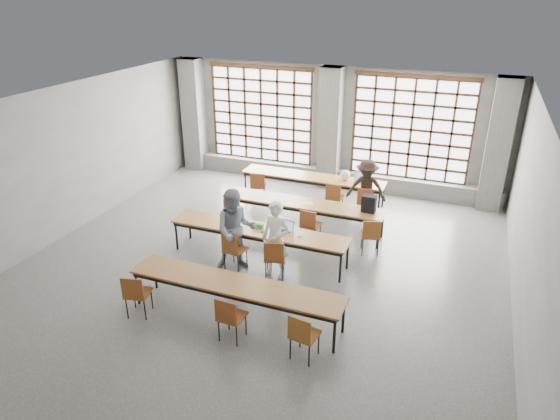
# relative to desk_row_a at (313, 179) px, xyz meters

# --- Properties ---
(floor) EXTENTS (11.00, 11.00, 0.00)m
(floor) POSITION_rel_desk_row_a_xyz_m (0.08, -3.93, -0.66)
(floor) COLOR #484845
(floor) RESTS_ON ground
(ceiling) EXTENTS (11.00, 11.00, 0.00)m
(ceiling) POSITION_rel_desk_row_a_xyz_m (0.08, -3.93, 2.84)
(ceiling) COLOR silver
(ceiling) RESTS_ON floor
(wall_back) EXTENTS (10.00, 0.00, 10.00)m
(wall_back) POSITION_rel_desk_row_a_xyz_m (0.08, 1.57, 1.09)
(wall_back) COLOR #5C5C5A
(wall_back) RESTS_ON floor
(wall_front) EXTENTS (10.00, 0.00, 10.00)m
(wall_front) POSITION_rel_desk_row_a_xyz_m (0.08, -9.43, 1.09)
(wall_front) COLOR #5C5C5A
(wall_front) RESTS_ON floor
(wall_left) EXTENTS (0.00, 11.00, 11.00)m
(wall_left) POSITION_rel_desk_row_a_xyz_m (-4.92, -3.93, 1.09)
(wall_left) COLOR #5C5C5A
(wall_left) RESTS_ON floor
(wall_right) EXTENTS (0.00, 11.00, 11.00)m
(wall_right) POSITION_rel_desk_row_a_xyz_m (5.08, -3.93, 1.09)
(wall_right) COLOR #5C5C5A
(wall_right) RESTS_ON floor
(column_left) EXTENTS (0.60, 0.55, 3.50)m
(column_left) POSITION_rel_desk_row_a_xyz_m (-4.42, 1.29, 1.09)
(column_left) COLOR #595956
(column_left) RESTS_ON floor
(column_mid) EXTENTS (0.60, 0.55, 3.50)m
(column_mid) POSITION_rel_desk_row_a_xyz_m (0.08, 1.29, 1.09)
(column_mid) COLOR #595956
(column_mid) RESTS_ON floor
(column_right) EXTENTS (0.60, 0.55, 3.50)m
(column_right) POSITION_rel_desk_row_a_xyz_m (4.58, 1.29, 1.09)
(column_right) COLOR #595956
(column_right) RESTS_ON floor
(window_left) EXTENTS (3.32, 0.12, 3.00)m
(window_left) POSITION_rel_desk_row_a_xyz_m (-2.17, 1.49, 1.24)
(window_left) COLOR white
(window_left) RESTS_ON wall_back
(window_right) EXTENTS (3.32, 0.12, 3.00)m
(window_right) POSITION_rel_desk_row_a_xyz_m (2.33, 1.49, 1.24)
(window_right) COLOR white
(window_right) RESTS_ON wall_back
(sill_ledge) EXTENTS (9.80, 0.35, 0.50)m
(sill_ledge) POSITION_rel_desk_row_a_xyz_m (0.08, 1.37, -0.41)
(sill_ledge) COLOR #595956
(sill_ledge) RESTS_ON floor
(desk_row_a) EXTENTS (4.00, 0.70, 0.73)m
(desk_row_a) POSITION_rel_desk_row_a_xyz_m (0.00, 0.00, 0.00)
(desk_row_a) COLOR brown
(desk_row_a) RESTS_ON floor
(desk_row_b) EXTENTS (4.00, 0.70, 0.73)m
(desk_row_b) POSITION_rel_desk_row_a_xyz_m (0.33, -1.80, 0.00)
(desk_row_b) COLOR brown
(desk_row_b) RESTS_ON floor
(desk_row_c) EXTENTS (4.00, 0.70, 0.73)m
(desk_row_c) POSITION_rel_desk_row_a_xyz_m (-0.09, -3.51, 0.00)
(desk_row_c) COLOR brown
(desk_row_c) RESTS_ON floor
(desk_row_d) EXTENTS (4.00, 0.70, 0.73)m
(desk_row_d) POSITION_rel_desk_row_a_xyz_m (0.38, -5.62, 0.00)
(desk_row_d) COLOR brown
(desk_row_d) RESTS_ON floor
(chair_back_left) EXTENTS (0.53, 0.53, 0.88)m
(chair_back_left) POSITION_rel_desk_row_a_xyz_m (-1.38, -0.63, -0.13)
(chair_back_left) COLOR maroon
(chair_back_left) RESTS_ON floor
(chair_back_mid) EXTENTS (0.42, 0.43, 0.88)m
(chair_back_mid) POSITION_rel_desk_row_a_xyz_m (0.80, -0.63, -0.13)
(chair_back_mid) COLOR maroon
(chair_back_mid) RESTS_ON floor
(chair_back_right) EXTENTS (0.48, 0.49, 0.88)m
(chair_back_right) POSITION_rel_desk_row_a_xyz_m (1.61, -0.63, -0.13)
(chair_back_right) COLOR brown
(chair_back_right) RESTS_ON floor
(chair_mid_left) EXTENTS (0.51, 0.51, 0.88)m
(chair_mid_left) POSITION_rel_desk_row_a_xyz_m (-1.25, -2.43, -0.13)
(chair_mid_left) COLOR brown
(chair_mid_left) RESTS_ON floor
(chair_mid_centre) EXTENTS (0.46, 0.46, 0.88)m
(chair_mid_centre) POSITION_rel_desk_row_a_xyz_m (0.72, -2.43, -0.13)
(chair_mid_centre) COLOR brown
(chair_mid_centre) RESTS_ON floor
(chair_mid_right) EXTENTS (0.52, 0.52, 0.88)m
(chair_mid_right) POSITION_rel_desk_row_a_xyz_m (2.15, -2.43, -0.13)
(chair_mid_right) COLOR brown
(chair_mid_right) RESTS_ON floor
(chair_front_left) EXTENTS (0.47, 0.48, 0.88)m
(chair_front_left) POSITION_rel_desk_row_a_xyz_m (-0.40, -4.14, -0.13)
(chair_front_left) COLOR brown
(chair_front_left) RESTS_ON floor
(chair_front_right) EXTENTS (0.52, 0.52, 0.88)m
(chair_front_right) POSITION_rel_desk_row_a_xyz_m (0.53, -4.14, -0.13)
(chair_front_right) COLOR brown
(chair_front_right) RESTS_ON floor
(chair_near_left) EXTENTS (0.51, 0.51, 0.88)m
(chair_near_left) POSITION_rel_desk_row_a_xyz_m (-1.30, -6.25, -0.13)
(chair_near_left) COLOR brown
(chair_near_left) RESTS_ON floor
(chair_near_mid) EXTENTS (0.44, 0.44, 0.88)m
(chair_near_mid) POSITION_rel_desk_row_a_xyz_m (0.57, -6.25, -0.13)
(chair_near_mid) COLOR maroon
(chair_near_mid) RESTS_ON floor
(chair_near_right) EXTENTS (0.48, 0.48, 0.88)m
(chair_near_right) POSITION_rel_desk_row_a_xyz_m (1.87, -6.25, -0.13)
(chair_near_right) COLOR brown
(chair_near_right) RESTS_ON floor
(student_male) EXTENTS (0.66, 0.47, 1.67)m
(student_male) POSITION_rel_desk_row_a_xyz_m (0.51, -4.01, 0.17)
(student_male) COLOR white
(student_male) RESTS_ON floor
(student_female) EXTENTS (1.08, 1.00, 1.79)m
(student_female) POSITION_rel_desk_row_a_xyz_m (-0.39, -4.01, 0.23)
(student_female) COLOR navy
(student_female) RESTS_ON floor
(student_back) EXTENTS (1.07, 0.68, 1.56)m
(student_back) POSITION_rel_desk_row_a_xyz_m (1.60, -0.50, 0.12)
(student_back) COLOR black
(student_back) RESTS_ON floor
(laptop_front) EXTENTS (0.44, 0.40, 0.26)m
(laptop_front) POSITION_rel_desk_row_a_xyz_m (0.48, -3.40, 0.13)
(laptop_front) COLOR #A9A9AE
(laptop_front) RESTS_ON desk_row_c
(laptop_back) EXTENTS (0.44, 0.41, 0.26)m
(laptop_back) POSITION_rel_desk_row_a_xyz_m (1.33, 0.11, 0.13)
(laptop_back) COLOR #B7B8BD
(laptop_back) RESTS_ON desk_row_a
(mouse) EXTENTS (0.11, 0.10, 0.04)m
(mouse) POSITION_rel_desk_row_a_xyz_m (0.86, -3.53, 0.08)
(mouse) COLOR white
(mouse) RESTS_ON desk_row_c
(green_box) EXTENTS (0.26, 0.11, 0.09)m
(green_box) POSITION_rel_desk_row_a_xyz_m (-0.14, -3.43, 0.11)
(green_box) COLOR #2D8B31
(green_box) RESTS_ON desk_row_c
(phone) EXTENTS (0.14, 0.07, 0.01)m
(phone) POSITION_rel_desk_row_a_xyz_m (0.09, -3.61, 0.07)
(phone) COLOR black
(phone) RESTS_ON desk_row_c
(paper_sheet_a) EXTENTS (0.32, 0.25, 0.00)m
(paper_sheet_a) POSITION_rel_desk_row_a_xyz_m (-0.27, -1.75, 0.07)
(paper_sheet_a) COLOR white
(paper_sheet_a) RESTS_ON desk_row_b
(paper_sheet_c) EXTENTS (0.36, 0.31, 0.00)m
(paper_sheet_c) POSITION_rel_desk_row_a_xyz_m (0.43, -1.80, 0.07)
(paper_sheet_c) COLOR silver
(paper_sheet_c) RESTS_ON desk_row_b
(backpack) EXTENTS (0.33, 0.22, 0.40)m
(backpack) POSITION_rel_desk_row_a_xyz_m (1.93, -1.75, 0.27)
(backpack) COLOR black
(backpack) RESTS_ON desk_row_b
(plastic_bag) EXTENTS (0.26, 0.21, 0.29)m
(plastic_bag) POSITION_rel_desk_row_a_xyz_m (0.90, 0.05, 0.21)
(plastic_bag) COLOR white
(plastic_bag) RESTS_ON desk_row_a
(red_pouch) EXTENTS (0.22, 0.14, 0.06)m
(red_pouch) POSITION_rel_desk_row_a_xyz_m (-1.32, -6.17, -0.16)
(red_pouch) COLOR maroon
(red_pouch) RESTS_ON chair_near_left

